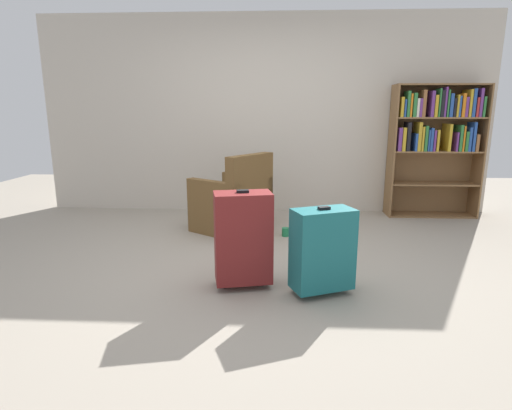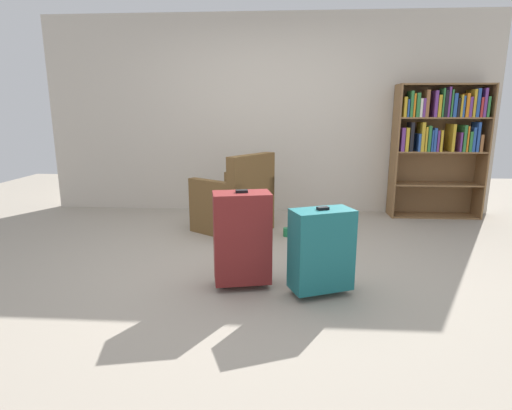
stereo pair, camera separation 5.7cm
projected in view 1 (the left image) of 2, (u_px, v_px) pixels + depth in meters
ground_plane at (257, 267)px, 3.64m from camera, size 10.48×10.48×0.00m
back_wall at (265, 116)px, 5.51m from camera, size 5.99×0.10×2.60m
bookshelf at (436, 136)px, 5.24m from camera, size 1.13×0.34×1.69m
armchair at (233, 204)px, 4.70m from camera, size 0.97×0.97×0.90m
mug at (286, 232)px, 4.54m from camera, size 0.12×0.08×0.10m
suitcase_dark_red at (243, 238)px, 3.16m from camera, size 0.48×0.33×0.78m
suitcase_teal at (322, 249)px, 3.04m from camera, size 0.51×0.39×0.68m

